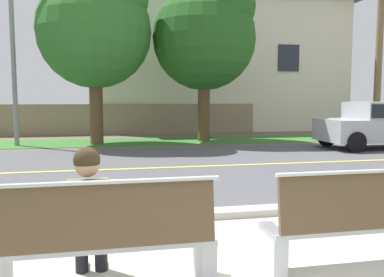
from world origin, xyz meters
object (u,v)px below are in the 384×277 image
object	(u,v)px
bench_right	(361,223)
shade_tree_left	(98,22)
bench_left	(106,241)
seated_person_olive	(89,211)
streetlamp	(13,20)
shade_tree_centre	(208,31)

from	to	relation	value
bench_right	shade_tree_left	world-z (taller)	shade_tree_left
bench_left	seated_person_olive	size ratio (longest dim) A/B	1.50
streetlamp	shade_tree_centre	size ratio (longest dim) A/B	1.18
seated_person_olive	bench_left	bearing A→B (deg)	-49.99
bench_left	shade_tree_left	bearing A→B (deg)	91.30
seated_person_olive	bench_right	bearing A→B (deg)	-3.85
bench_left	seated_person_olive	distance (m)	0.31
shade_tree_left	shade_tree_centre	xyz separation A→B (m)	(4.04, 0.32, -0.10)
bench_left	shade_tree_centre	size ratio (longest dim) A/B	0.29
shade_tree_left	shade_tree_centre	distance (m)	4.05
bench_left	streetlamp	xyz separation A→B (m)	(-3.11, 11.74, 3.87)
shade_tree_left	shade_tree_centre	size ratio (longest dim) A/B	1.02
bench_right	shade_tree_centre	world-z (taller)	shade_tree_centre
streetlamp	shade_tree_centre	world-z (taller)	streetlamp
shade_tree_left	bench_left	bearing A→B (deg)	-88.70
seated_person_olive	streetlamp	xyz separation A→B (m)	(-2.97, 11.57, 3.66)
bench_left	shade_tree_centre	bearing A→B (deg)	72.18
streetlamp	shade_tree_left	distance (m)	2.87
bench_left	bench_right	xyz separation A→B (m)	(2.40, 0.00, 0.00)
seated_person_olive	shade_tree_centre	bearing A→B (deg)	71.30
seated_person_olive	shade_tree_centre	size ratio (longest dim) A/B	0.19
bench_right	shade_tree_left	bearing A→B (deg)	103.09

